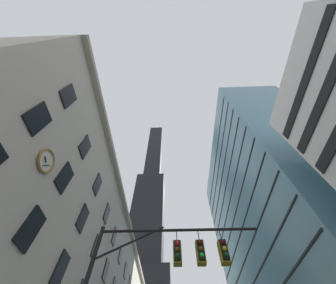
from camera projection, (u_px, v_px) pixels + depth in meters
The scene contains 3 objects.
dark_skyscraper at pixel (146, 240), 108.14m from camera, with size 28.18×28.18×207.18m.
glass_office_midrise at pixel (271, 220), 41.16m from camera, with size 15.70×42.60×54.31m.
traffic_signal_mast at pixel (168, 268), 8.29m from camera, with size 8.14×0.63×7.56m.
Camera 1 is at (-2.70, -6.81, 1.74)m, focal length 20.12 mm.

